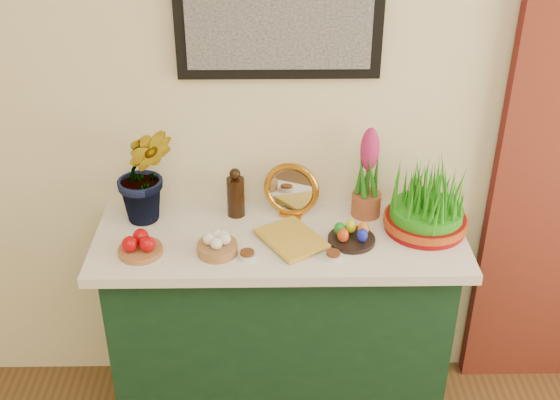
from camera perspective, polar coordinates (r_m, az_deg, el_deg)
The scene contains 13 objects.
sideboard at distance 2.93m, azimuth -0.01°, elevation -10.45°, with size 1.30×0.45×0.85m, color #13341C.
tablecloth at distance 2.67m, azimuth -0.02°, elevation -3.18°, with size 1.40×0.55×0.04m, color silver.
hyacinth_green at distance 2.67m, azimuth -11.05°, elevation 3.33°, with size 0.27×0.23×0.53m, color #206616.
apple_bowl at distance 2.58m, azimuth -11.32°, elevation -3.64°, with size 0.21×0.21×0.08m.
garlic_basket at distance 2.54m, azimuth -5.12°, elevation -3.68°, with size 0.18×0.18×0.08m.
vinegar_cruet at distance 2.74m, azimuth -3.62°, elevation 0.44°, with size 0.07×0.07×0.20m.
mirror at distance 2.73m, azimuth 0.93°, elevation 0.80°, with size 0.23×0.10×0.22m.
book at distance 2.56m, azimuth -0.81°, elevation -3.76°, with size 0.17×0.25×0.03m, color gold.
spice_dish_left at distance 2.52m, azimuth -2.68°, elevation -4.47°, with size 0.06×0.06×0.03m.
spice_dish_right at distance 2.53m, azimuth 4.35°, elevation -4.51°, with size 0.06×0.06×0.03m.
egg_plate at distance 2.61m, azimuth 5.84°, elevation -2.89°, with size 0.22×0.22×0.07m.
hyacinth_pink at distance 2.72m, azimuth 7.16°, elevation 1.87°, with size 0.11×0.11×0.37m.
wheatgrass_sabzeh at distance 2.69m, azimuth 11.88°, elevation -0.26°, with size 0.32×0.32×0.26m.
Camera 1 is at (-0.08, -0.22, 2.34)m, focal length 45.00 mm.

